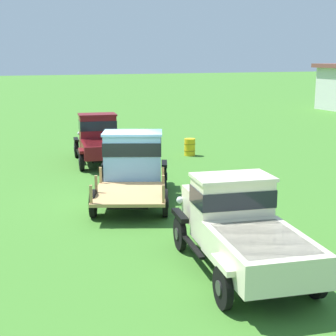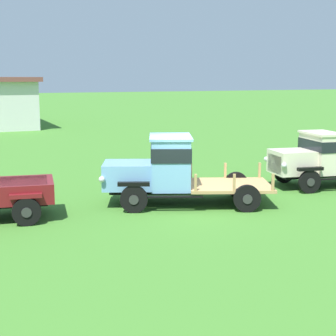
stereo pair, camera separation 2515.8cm
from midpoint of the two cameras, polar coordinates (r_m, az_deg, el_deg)
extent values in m
plane|color=#3D7528|center=(11.88, -45.51, -15.33)|extent=(240.00, 240.00, 0.00)
cylinder|color=black|center=(14.33, -65.80, -12.64)|extent=(0.83, 0.31, 0.81)
cylinder|color=#2D2D2D|center=(14.27, -66.14, -12.77)|extent=(0.29, 0.07, 0.29)
cylinder|color=black|center=(15.46, -60.40, -10.50)|extent=(0.83, 0.31, 0.81)
cylinder|color=#2D2D2D|center=(15.53, -60.12, -10.38)|extent=(0.29, 0.07, 0.29)
cube|color=maroon|center=(15.02, -64.12, -9.83)|extent=(2.52, 2.05, 0.58)
cube|color=black|center=(14.96, -64.28, -8.87)|extent=(2.11, 1.73, 0.06)
cube|color=maroon|center=(14.21, -66.10, -10.89)|extent=(0.92, 0.34, 0.12)
cube|color=maroon|center=(15.35, -60.67, -8.87)|extent=(0.92, 0.34, 0.12)
cylinder|color=black|center=(12.44, -54.01, -13.30)|extent=(0.86, 0.47, 0.86)
cylinder|color=#2D2D2D|center=(12.39, -54.37, -13.44)|extent=(0.29, 0.14, 0.30)
cylinder|color=black|center=(13.76, -46.75, -10.38)|extent=(0.86, 0.47, 0.86)
cylinder|color=#2D2D2D|center=(13.82, -46.47, -10.26)|extent=(0.29, 0.14, 0.30)
cylinder|color=black|center=(9.96, -41.01, -16.61)|extent=(0.86, 0.47, 0.86)
cylinder|color=#2D2D2D|center=(9.90, -41.37, -16.82)|extent=(0.29, 0.14, 0.30)
cylinder|color=black|center=(11.56, -34.03, -12.30)|extent=(0.86, 0.47, 0.86)
cylinder|color=#2D2D2D|center=(11.63, -33.78, -12.14)|extent=(0.29, 0.14, 0.30)
cube|color=black|center=(11.83, -44.58, -12.61)|extent=(5.15, 3.01, 0.12)
cube|color=#70A3D1|center=(13.09, -51.21, -9.34)|extent=(2.04, 2.01, 0.83)
cube|color=silver|center=(13.68, -53.27, -9.12)|extent=(0.51, 1.14, 0.62)
sphere|color=silver|center=(13.22, -56.13, -9.81)|extent=(0.20, 0.20, 0.20)
sphere|color=silver|center=(14.16, -50.74, -7.97)|extent=(0.20, 0.20, 0.20)
cube|color=black|center=(12.30, -54.34, -11.20)|extent=(1.00, 0.56, 0.12)
cube|color=black|center=(13.62, -47.01, -8.46)|extent=(1.00, 0.56, 0.12)
cube|color=#70A3D1|center=(11.95, -47.07, -8.30)|extent=(1.86, 2.25, 1.63)
cube|color=black|center=(11.86, -47.30, -6.60)|extent=(1.92, 2.31, 0.46)
cube|color=#70A3D1|center=(11.76, -47.60, -4.31)|extent=(2.01, 2.37, 0.08)
cube|color=black|center=(11.46, -49.92, -14.10)|extent=(1.65, 0.77, 0.05)
cube|color=black|center=(12.85, -42.73, -10.84)|extent=(1.65, 0.77, 0.05)
cube|color=tan|center=(10.90, -39.11, -13.09)|extent=(3.32, 3.04, 0.10)
cube|color=tan|center=(10.88, -47.87, -12.45)|extent=(0.10, 0.10, 0.53)
cube|color=tan|center=(12.29, -40.85, -9.27)|extent=(0.10, 0.10, 0.53)
cube|color=tan|center=(10.06, -42.97, -13.45)|extent=(0.10, 0.10, 0.53)
cube|color=tan|center=(11.57, -36.14, -9.83)|extent=(0.10, 0.10, 0.53)
cube|color=tan|center=(9.32, -37.21, -14.50)|extent=(0.10, 0.10, 0.53)
cube|color=tan|center=(10.94, -30.83, -10.37)|extent=(0.10, 0.10, 0.53)
cylinder|color=black|center=(10.69, -20.21, -12.95)|extent=(0.86, 0.27, 0.85)
cylinder|color=#2D2D2D|center=(10.61, -20.25, -13.13)|extent=(0.30, 0.08, 0.30)
cylinder|color=black|center=(12.52, -19.33, -9.46)|extent=(0.86, 0.27, 0.85)
cylinder|color=#2D2D2D|center=(12.60, -19.30, -9.34)|extent=(0.30, 0.08, 0.30)
cube|color=black|center=(11.52, -11.76, -10.40)|extent=(4.75, 1.80, 0.12)
cube|color=beige|center=(11.43, -20.99, -8.36)|extent=(1.64, 1.59, 0.88)
cube|color=silver|center=(11.55, -24.41, -8.65)|extent=(0.23, 1.08, 0.66)
sphere|color=silver|center=(10.84, -25.15, -9.54)|extent=(0.20, 0.20, 0.20)
sphere|color=silver|center=(12.23, -23.89, -7.26)|extent=(0.20, 0.20, 0.20)
cube|color=black|center=(10.52, -20.37, -10.56)|extent=(1.00, 0.35, 0.12)
cube|color=black|center=(12.38, -19.46, -7.38)|extent=(1.00, 0.35, 0.12)
cube|color=beige|center=(11.26, -14.82, -6.76)|extent=(1.28, 1.88, 1.46)
cube|color=black|center=(11.17, -14.90, -5.15)|extent=(1.33, 1.92, 0.41)
cube|color=beige|center=(11.07, -15.00, -2.94)|extent=(1.40, 1.97, 0.08)
cube|color=black|center=(12.43, -14.16, -9.04)|extent=(1.44, 0.36, 0.05)
camera|label=1|loc=(12.58, 44.63, 8.66)|focal=55.00mm
camera|label=2|loc=(12.58, -135.37, -8.66)|focal=55.00mm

